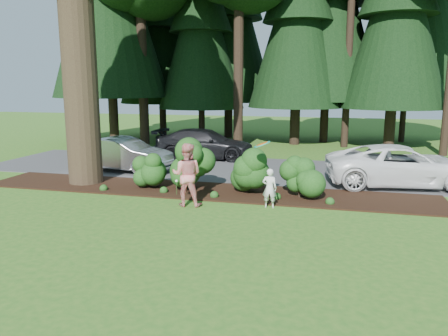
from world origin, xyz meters
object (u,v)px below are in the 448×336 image
at_px(car_silver_wagon, 123,154).
at_px(frisbee, 262,144).
at_px(car_dark_suv, 205,144).
at_px(child, 270,188).
at_px(car_white_suv, 402,166).
at_px(adult, 187,175).

bearing_deg(car_silver_wagon, frisbee, -111.37).
xyz_separation_m(car_dark_suv, child, (4.44, -8.00, -0.16)).
xyz_separation_m(car_silver_wagon, frisbee, (6.60, -3.77, 1.15)).
height_order(car_white_suv, adult, adult).
relative_size(car_white_suv, adult, 2.76).
distance_m(child, frisbee, 1.35).
xyz_separation_m(car_silver_wagon, adult, (4.40, -4.42, 0.22)).
xyz_separation_m(child, frisbee, (-0.30, 0.26, 1.29)).
bearing_deg(adult, child, -176.68).
distance_m(car_silver_wagon, car_dark_suv, 4.66).
relative_size(car_silver_wagon, car_white_suv, 0.81).
distance_m(child, adult, 2.54).
bearing_deg(adult, car_white_suv, -152.70).
bearing_deg(frisbee, child, -41.75).
relative_size(car_silver_wagon, car_dark_suv, 0.86).
distance_m(car_white_suv, child, 5.80).
xyz_separation_m(car_white_suv, frisbee, (-4.53, -3.69, 1.12)).
bearing_deg(car_silver_wagon, car_white_suv, -82.03).
bearing_deg(car_dark_suv, adult, -168.50).
relative_size(car_silver_wagon, child, 3.59).
xyz_separation_m(adult, frisbee, (2.19, 0.65, 0.92)).
xyz_separation_m(car_white_suv, car_dark_suv, (-8.67, 4.05, -0.02)).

